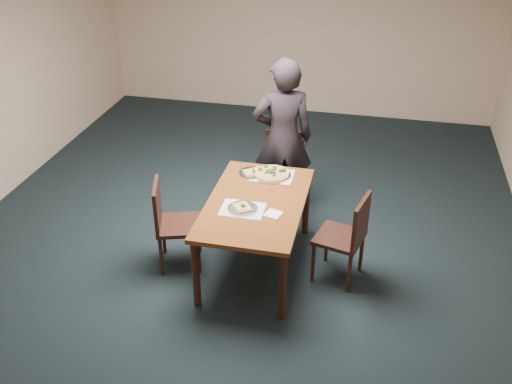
% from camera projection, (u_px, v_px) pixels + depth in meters
% --- Properties ---
extents(ground, '(8.00, 8.00, 0.00)m').
position_uv_depth(ground, '(235.00, 252.00, 5.91)').
color(ground, black).
rests_on(ground, ground).
extents(room_shell, '(8.00, 8.00, 8.00)m').
position_uv_depth(room_shell, '(231.00, 93.00, 5.04)').
color(room_shell, '#C8A88B').
rests_on(room_shell, ground).
extents(dining_table, '(0.90, 1.50, 0.75)m').
position_uv_depth(dining_table, '(256.00, 209.00, 5.39)').
color(dining_table, '#5C2C12').
rests_on(dining_table, ground).
extents(chair_far, '(0.44, 0.44, 0.91)m').
position_uv_depth(chair_far, '(282.00, 167.00, 6.45)').
color(chair_far, black).
rests_on(chair_far, ground).
extents(chair_left, '(0.53, 0.53, 0.91)m').
position_uv_depth(chair_left, '(170.00, 220.00, 5.50)').
color(chair_left, black).
rests_on(chair_left, ground).
extents(chair_right, '(0.51, 0.51, 0.91)m').
position_uv_depth(chair_right, '(348.00, 234.00, 5.29)').
color(chair_right, black).
rests_on(chair_right, ground).
extents(diner, '(0.75, 0.60, 1.80)m').
position_uv_depth(diner, '(283.00, 138.00, 6.20)').
color(diner, black).
rests_on(diner, ground).
extents(placemat_main, '(0.42, 0.32, 0.00)m').
position_uv_depth(placemat_main, '(272.00, 175.00, 5.78)').
color(placemat_main, white).
rests_on(placemat_main, dining_table).
extents(placemat_near, '(0.40, 0.30, 0.00)m').
position_uv_depth(placemat_near, '(243.00, 209.00, 5.23)').
color(placemat_near, white).
rests_on(placemat_near, dining_table).
extents(pizza_pan, '(0.38, 0.38, 0.07)m').
position_uv_depth(pizza_pan, '(272.00, 173.00, 5.77)').
color(pizza_pan, silver).
rests_on(pizza_pan, dining_table).
extents(slice_plate_near, '(0.28, 0.28, 0.06)m').
position_uv_depth(slice_plate_near, '(243.00, 208.00, 5.22)').
color(slice_plate_near, silver).
rests_on(slice_plate_near, dining_table).
extents(slice_plate_far, '(0.28, 0.28, 0.06)m').
position_uv_depth(slice_plate_far, '(253.00, 172.00, 5.82)').
color(slice_plate_far, silver).
rests_on(slice_plate_far, dining_table).
extents(napkin, '(0.17, 0.17, 0.01)m').
position_uv_depth(napkin, '(273.00, 214.00, 5.15)').
color(napkin, white).
rests_on(napkin, dining_table).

